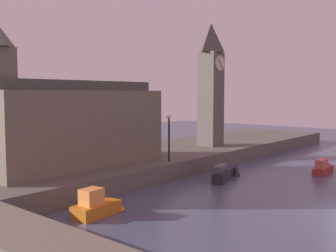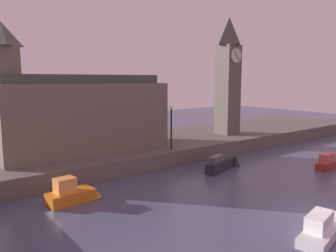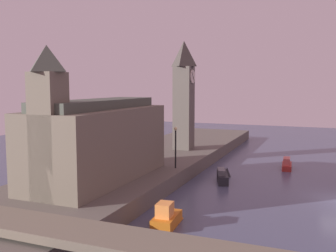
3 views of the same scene
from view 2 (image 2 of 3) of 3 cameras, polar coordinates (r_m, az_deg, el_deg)
name	(u,v)px [view 2 (image 2 of 3)]	position (r m, az deg, el deg)	size (l,w,h in m)	color
ground_plane	(323,215)	(22.92, 25.11, -13.67)	(120.00, 120.00, 0.00)	#474C66
far_embankment	(143,148)	(35.96, -4.34, -3.88)	(70.00, 12.00, 1.50)	#5B544C
clock_tower	(228,74)	(41.19, 10.32, 8.73)	(2.48, 2.51, 13.96)	#5B544C
parliament_hall	(78,113)	(31.69, -15.25, 2.14)	(15.27, 6.16, 11.17)	#6B6051
streetlamp	(171,123)	(31.44, 0.57, 0.58)	(0.36, 0.36, 4.18)	black
boat_patrol_orange	(74,193)	(23.56, -15.83, -11.07)	(3.80, 1.68, 1.77)	orange
boat_dinghy_red	(330,162)	(34.57, 26.15, -5.62)	(4.02, 1.31, 1.51)	maroon
boat_barge_dark	(222,164)	(30.74, 9.36, -6.43)	(4.78, 2.19, 1.43)	#232328
boat_ferry_white	(329,224)	(20.60, 26.01, -14.99)	(5.78, 2.33, 1.66)	silver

